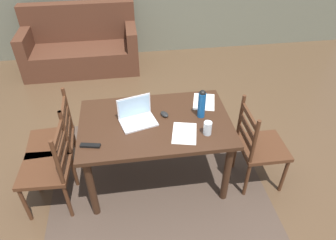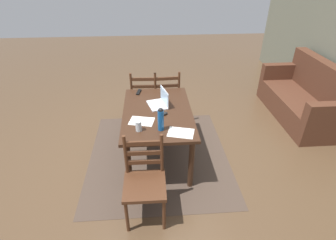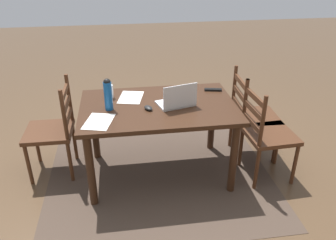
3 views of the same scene
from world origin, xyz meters
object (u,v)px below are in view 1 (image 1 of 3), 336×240
(dining_table, at_px, (156,130))
(computer_mouse, at_px, (164,114))
(couch, at_px, (82,47))
(chair_left_far, at_px, (55,141))
(laptop, at_px, (137,115))
(chair_left_near, at_px, (49,168))
(tv_remote, at_px, (90,146))
(chair_right_near, at_px, (259,147))
(water_bottle, at_px, (202,103))
(drinking_glass, at_px, (208,128))

(dining_table, height_order, computer_mouse, computer_mouse)
(computer_mouse, bearing_deg, dining_table, -165.38)
(couch, bearing_deg, chair_left_far, -91.53)
(chair_left_far, distance_m, couch, 2.44)
(couch, bearing_deg, laptop, -73.55)
(chair_left_near, distance_m, tv_remote, 0.51)
(chair_left_far, relative_size, chair_right_near, 1.00)
(water_bottle, bearing_deg, tv_remote, -164.63)
(chair_left_far, distance_m, laptop, 0.90)
(chair_left_far, relative_size, tv_remote, 5.59)
(dining_table, xyz_separation_m, computer_mouse, (0.10, 0.08, 0.12))
(dining_table, xyz_separation_m, chair_left_near, (-0.99, -0.18, -0.18))
(laptop, relative_size, drinking_glass, 2.92)
(computer_mouse, bearing_deg, chair_right_near, -41.21)
(laptop, bearing_deg, chair_left_near, -164.31)
(couch, xyz_separation_m, water_bottle, (1.37, -2.60, 0.54))
(couch, relative_size, water_bottle, 6.24)
(tv_remote, bearing_deg, chair_right_near, -75.27)
(water_bottle, bearing_deg, drinking_glass, -90.60)
(chair_right_near, height_order, water_bottle, water_bottle)
(chair_right_near, xyz_separation_m, computer_mouse, (-0.90, 0.26, 0.30))
(chair_left_near, distance_m, couch, 2.81)
(laptop, xyz_separation_m, drinking_glass, (0.60, -0.28, 0.00))
(laptop, distance_m, tv_remote, 0.52)
(chair_left_far, distance_m, drinking_glass, 1.53)
(chair_left_near, xyz_separation_m, couch, (0.07, 2.81, -0.11))
(dining_table, bearing_deg, chair_left_far, 169.55)
(tv_remote, bearing_deg, water_bottle, -62.65)
(dining_table, distance_m, couch, 2.80)
(couch, relative_size, drinking_glass, 14.33)
(chair_right_near, relative_size, couch, 0.53)
(tv_remote, bearing_deg, laptop, -41.52)
(chair_left_near, relative_size, drinking_glass, 7.56)
(dining_table, relative_size, tv_remote, 8.29)
(dining_table, height_order, chair_left_near, chair_left_near)
(dining_table, bearing_deg, laptop, 163.78)
(laptop, height_order, computer_mouse, laptop)
(dining_table, distance_m, chair_left_near, 1.03)
(chair_left_far, xyz_separation_m, couch, (0.07, 2.44, -0.11))
(water_bottle, height_order, drinking_glass, water_bottle)
(dining_table, height_order, chair_right_near, chair_right_near)
(dining_table, xyz_separation_m, chair_left_far, (-0.99, 0.18, -0.18))
(couch, height_order, water_bottle, water_bottle)
(drinking_glass, bearing_deg, couch, 115.51)
(water_bottle, bearing_deg, computer_mouse, 170.54)
(chair_left_far, height_order, laptop, laptop)
(tv_remote, bearing_deg, couch, 18.87)
(water_bottle, xyz_separation_m, drinking_glass, (-0.00, -0.26, -0.09))
(couch, bearing_deg, tv_remote, -83.11)
(computer_mouse, bearing_deg, couch, 87.02)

